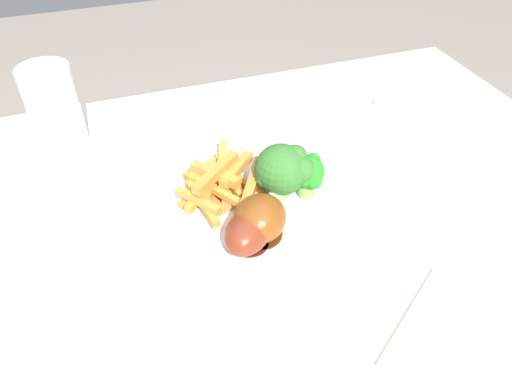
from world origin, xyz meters
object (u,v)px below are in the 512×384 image
carrot_fries_pile (221,182)px  chicken_drumstick_near (261,216)px  dinner_plate (256,208)px  broccoli_floret_front (284,170)px  broccoli_floret_middle (308,173)px  water_glass (54,110)px  fork (433,104)px  dining_table (215,308)px  chicken_drumstick_far (251,228)px

carrot_fries_pile → chicken_drumstick_near: (-0.02, 0.08, 0.01)m
dinner_plate → broccoli_floret_front: 0.06m
broccoli_floret_middle → dinner_plate: bearing=-1.5°
broccoli_floret_front → broccoli_floret_middle: (-0.03, 0.00, -0.01)m
water_glass → fork: bearing=172.5°
dinner_plate → broccoli_floret_middle: (-0.07, 0.00, 0.04)m
fork → water_glass: water_glass is taller
dining_table → carrot_fries_pile: size_ratio=6.44×
water_glass → broccoli_floret_front: bearing=139.3°
fork → broccoli_floret_middle: bearing=-130.7°
dining_table → chicken_drumstick_near: size_ratio=9.92×
chicken_drumstick_far → fork: size_ratio=0.54×
dinner_plate → fork: 0.38m
broccoli_floret_front → broccoli_floret_middle: size_ratio=1.32×
broccoli_floret_middle → chicken_drumstick_far: (0.09, 0.05, -0.01)m
broccoli_floret_middle → chicken_drumstick_far: broccoli_floret_middle is taller
carrot_fries_pile → fork: (-0.38, -0.11, -0.03)m
dinner_plate → carrot_fries_pile: (0.03, -0.03, 0.02)m
broccoli_floret_middle → broccoli_floret_front: bearing=-8.4°
broccoli_floret_front → chicken_drumstick_near: size_ratio=0.66×
fork → water_glass: 0.57m
dining_table → dinner_plate: (-0.07, -0.04, 0.12)m
chicken_drumstick_near → water_glass: 0.33m
broccoli_floret_front → carrot_fries_pile: (0.07, -0.03, -0.03)m
chicken_drumstick_near → chicken_drumstick_far: 0.02m
broccoli_floret_middle → chicken_drumstick_near: size_ratio=0.50×
carrot_fries_pile → water_glass: (0.18, -0.18, 0.03)m
chicken_drumstick_near → fork: (-0.36, -0.19, -0.03)m
broccoli_floret_middle → fork: bearing=-153.1°
broccoli_floret_middle → carrot_fries_pile: (0.10, -0.04, -0.02)m
dining_table → chicken_drumstick_far: chicken_drumstick_far is taller
dinner_plate → water_glass: size_ratio=2.12×
chicken_drumstick_near → fork: chicken_drumstick_near is taller
chicken_drumstick_far → fork: 0.42m
dinner_plate → dining_table: bearing=27.4°
dinner_plate → chicken_drumstick_far: (0.02, 0.05, 0.03)m
carrot_fries_pile → broccoli_floret_middle: bearing=159.7°
broccoli_floret_front → chicken_drumstick_near: 0.07m
dining_table → chicken_drumstick_far: 0.16m
carrot_fries_pile → chicken_drumstick_near: 0.08m
dinner_plate → broccoli_floret_front: (-0.04, -0.00, 0.05)m
dinner_plate → broccoli_floret_front: bearing=-175.9°
chicken_drumstick_far → fork: (-0.37, -0.20, -0.03)m
fork → chicken_drumstick_far: bearing=-129.9°
chicken_drumstick_near → water_glass: (0.20, -0.26, 0.03)m
broccoli_floret_front → fork: bearing=-156.0°
dining_table → water_glass: size_ratio=9.00×
broccoli_floret_middle → chicken_drumstick_near: broccoli_floret_middle is taller
broccoli_floret_front → water_glass: water_glass is taller
dinner_plate → chicken_drumstick_near: (0.01, 0.04, 0.03)m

